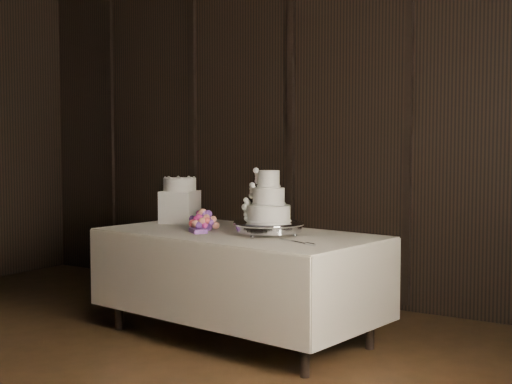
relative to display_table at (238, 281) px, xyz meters
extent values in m
cube|color=black|center=(-0.40, 1.46, 1.08)|extent=(6.04, 0.04, 3.04)
cube|color=#F0E3CF|center=(0.00, 0.00, 0.34)|extent=(2.09, 1.25, 0.01)
cube|color=white|center=(0.00, 0.00, -0.06)|extent=(1.92, 1.12, 0.71)
cylinder|color=silver|center=(0.28, -0.04, 0.39)|extent=(0.50, 0.50, 0.09)
cylinder|color=white|center=(0.28, -0.04, 0.49)|extent=(0.29, 0.29, 0.12)
cylinder|color=white|center=(0.28, -0.04, 0.61)|extent=(0.22, 0.22, 0.12)
cylinder|color=white|center=(0.28, -0.04, 0.73)|extent=(0.15, 0.15, 0.12)
cube|color=white|center=(-0.73, 0.25, 0.47)|extent=(0.32, 0.32, 0.25)
cylinder|color=white|center=(-0.73, 0.25, 0.64)|extent=(0.29, 0.29, 0.10)
cube|color=silver|center=(0.57, -0.22, 0.35)|extent=(0.35, 0.18, 0.01)
camera|label=1|loc=(2.81, -4.10, 0.98)|focal=50.00mm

